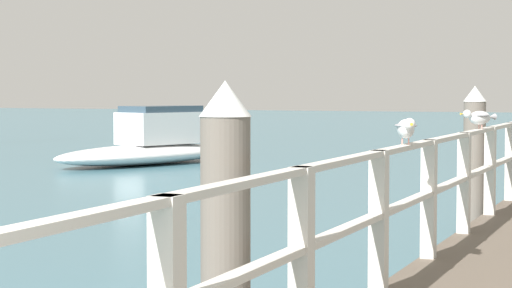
# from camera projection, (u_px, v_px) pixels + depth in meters

# --- Properties ---
(pier_railing) EXTENTS (0.12, 22.23, 1.03)m
(pier_railing) POSITION_uv_depth(u_px,v_px,m) (510.00, 152.00, 12.62)
(pier_railing) COLOR beige
(pier_railing) RESTS_ON pier_deck
(dock_piling_near) EXTENTS (0.29, 0.29, 1.91)m
(dock_piling_near) POSITION_uv_depth(u_px,v_px,m) (226.00, 249.00, 5.34)
(dock_piling_near) COLOR #6B6056
(dock_piling_near) RESTS_ON ground_plane
(dock_piling_far) EXTENTS (0.29, 0.29, 1.91)m
(dock_piling_far) POSITION_uv_depth(u_px,v_px,m) (474.00, 159.00, 12.32)
(dock_piling_far) COLOR #6B6056
(dock_piling_far) RESTS_ON ground_plane
(seagull_foreground) EXTENTS (0.25, 0.45, 0.21)m
(seagull_foreground) POSITION_uv_depth(u_px,v_px,m) (406.00, 128.00, 7.48)
(seagull_foreground) COLOR white
(seagull_foreground) RESTS_ON pier_railing
(seagull_background) EXTENTS (0.34, 0.39, 0.21)m
(seagull_background) POSITION_uv_depth(u_px,v_px,m) (479.00, 117.00, 10.48)
(seagull_background) COLOR white
(seagull_background) RESTS_ON pier_railing
(boat_1) EXTENTS (3.50, 5.66, 1.46)m
(boat_1) POSITION_uv_depth(u_px,v_px,m) (150.00, 145.00, 23.95)
(boat_1) COLOR white
(boat_1) RESTS_ON ground_plane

